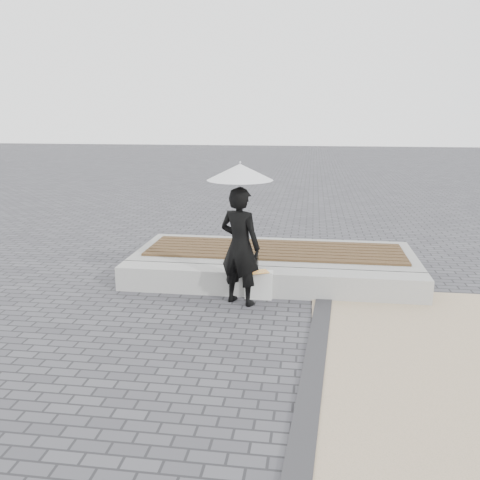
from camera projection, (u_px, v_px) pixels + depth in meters
name	position (u px, v px, depth m)	size (l,w,h in m)	color
ground	(258.00, 335.00, 6.75)	(80.00, 80.00, 0.00)	#49484D
edging_band	(316.00, 355.00, 6.17)	(0.25, 5.20, 0.04)	#2F2E31
seating_ledge	(269.00, 282.00, 8.24)	(5.00, 0.45, 0.40)	#A3A29D
timber_platform	(274.00, 261.00, 9.40)	(5.00, 2.00, 0.40)	gray
timber_decking	(275.00, 250.00, 9.34)	(4.60, 1.40, 0.04)	brown
woman	(240.00, 246.00, 7.68)	(0.66, 0.43, 1.81)	black
parasol	(240.00, 172.00, 7.41)	(0.97, 0.97, 1.24)	#B1B1B6
handbag	(249.00, 261.00, 8.31)	(0.31, 0.11, 0.22)	black
canvas_tote	(259.00, 285.00, 8.05)	(0.42, 0.18, 0.45)	silver
magazine	(259.00, 272.00, 7.95)	(0.29, 0.21, 0.01)	#D7412E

